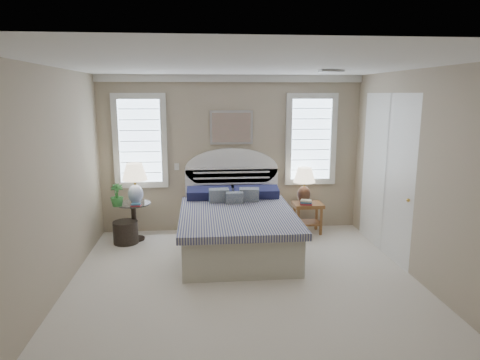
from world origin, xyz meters
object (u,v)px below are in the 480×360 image
floor_pot (126,232)px  lamp_right (304,181)px  side_table_left (134,217)px  nightstand_right (308,211)px  bed (237,225)px  lamp_left (135,179)px

floor_pot → lamp_right: bearing=6.4°
side_table_left → floor_pot: size_ratio=1.58×
nightstand_right → lamp_right: lamp_right is taller
bed → nightstand_right: size_ratio=4.29×
lamp_left → lamp_right: (2.85, 0.18, -0.13)m
floor_pot → nightstand_right: bearing=4.7°
lamp_right → side_table_left: bearing=-176.3°
bed → lamp_right: 1.56m
bed → lamp_left: 1.83m
nightstand_right → lamp_right: (-0.05, 0.09, 0.52)m
nightstand_right → lamp_right: bearing=120.7°
side_table_left → lamp_right: size_ratio=1.02×
bed → side_table_left: size_ratio=3.61×
bed → floor_pot: bearing=166.0°
nightstand_right → lamp_left: 2.98m
bed → side_table_left: 1.75m
side_table_left → lamp_left: 0.65m
bed → lamp_left: bed is taller
nightstand_right → floor_pot: (-3.07, -0.25, -0.20)m
bed → lamp_left: bearing=159.3°
lamp_left → bed: bearing=-20.7°
lamp_left → side_table_left: bearing=-163.0°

